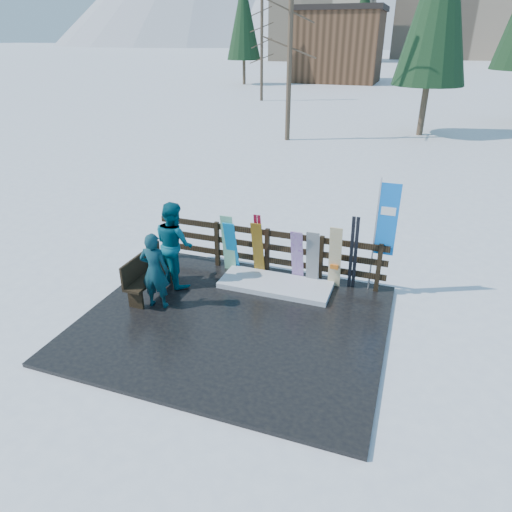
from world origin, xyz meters
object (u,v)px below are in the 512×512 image
at_px(bench, 147,273).
at_px(snowboard_4, 313,258).
at_px(snowboard_2, 258,249).
at_px(snowboard_3, 297,256).
at_px(rental_flag, 384,224).
at_px(person_back, 174,244).
at_px(snowboard_0, 231,247).
at_px(person_front, 155,271).
at_px(snowboard_5, 335,258).
at_px(snowboard_1, 228,244).

distance_m(bench, snowboard_4, 3.71).
relative_size(snowboard_2, snowboard_3, 1.04).
relative_size(rental_flag, person_back, 1.32).
distance_m(snowboard_0, snowboard_4, 1.98).
xyz_separation_m(bench, rental_flag, (4.78, 1.88, 1.09)).
xyz_separation_m(rental_flag, person_back, (-4.43, -1.19, -0.62)).
bearing_deg(snowboard_2, person_front, -128.39).
relative_size(snowboard_4, person_front, 0.81).
distance_m(snowboard_3, snowboard_5, 0.87).
height_order(bench, snowboard_4, snowboard_4).
relative_size(snowboard_0, snowboard_1, 0.92).
distance_m(snowboard_0, person_back, 1.40).
relative_size(bench, person_front, 0.90).
distance_m(bench, person_front, 0.67).
height_order(snowboard_0, snowboard_2, snowboard_2).
height_order(snowboard_3, snowboard_4, snowboard_4).
xyz_separation_m(person_front, person_back, (-0.11, 1.06, 0.15)).
xyz_separation_m(snowboard_4, snowboard_5, (0.50, 0.00, 0.10)).
xyz_separation_m(bench, snowboard_2, (2.03, 1.61, 0.19)).
bearing_deg(snowboard_0, snowboard_5, 0.00).
xyz_separation_m(bench, person_front, (0.46, -0.37, 0.32)).
relative_size(snowboard_2, rental_flag, 0.55).
bearing_deg(snowboard_0, snowboard_4, 0.00).
height_order(snowboard_3, snowboard_5, snowboard_5).
relative_size(snowboard_0, snowboard_2, 0.95).
relative_size(bench, person_back, 0.76).
bearing_deg(person_back, rental_flag, -130.57).
distance_m(snowboard_1, snowboard_4, 2.06).
distance_m(rental_flag, person_back, 4.63).
relative_size(bench, snowboard_3, 1.09).
height_order(snowboard_0, person_front, person_front).
relative_size(snowboard_4, rental_flag, 0.52).
distance_m(snowboard_0, snowboard_2, 0.67).
height_order(snowboard_1, snowboard_5, snowboard_5).
distance_m(snowboard_4, snowboard_5, 0.51).
bearing_deg(snowboard_3, rental_flag, 8.53).
bearing_deg(person_front, snowboard_5, -157.02).
distance_m(snowboard_3, person_front, 3.21).
relative_size(snowboard_5, person_front, 0.93).
xyz_separation_m(snowboard_3, snowboard_5, (0.86, 0.00, 0.10)).
bearing_deg(bench, person_front, -38.95).
height_order(snowboard_4, rental_flag, rental_flag).
xyz_separation_m(snowboard_0, snowboard_4, (1.98, 0.00, 0.01)).
bearing_deg(bench, snowboard_5, 22.70).
bearing_deg(snowboard_5, person_front, -149.63).
xyz_separation_m(snowboard_1, snowboard_3, (1.70, 0.00, -0.07)).
bearing_deg(rental_flag, snowboard_2, -174.39).
relative_size(bench, rental_flag, 0.58).
height_order(snowboard_2, rental_flag, rental_flag).
relative_size(snowboard_0, snowboard_3, 0.99).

